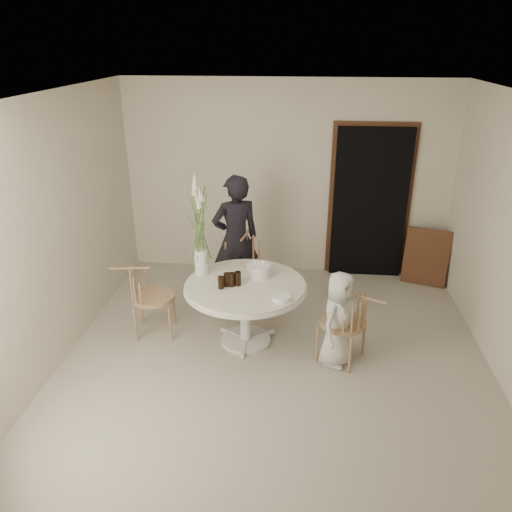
# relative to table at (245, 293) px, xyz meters

# --- Properties ---
(ground) EXTENTS (4.50, 4.50, 0.00)m
(ground) POSITION_rel_table_xyz_m (0.35, -0.25, -0.62)
(ground) COLOR #B9AC9E
(ground) RESTS_ON ground
(room_shell) EXTENTS (4.50, 4.50, 4.50)m
(room_shell) POSITION_rel_table_xyz_m (0.35, -0.25, 1.00)
(room_shell) COLOR silver
(room_shell) RESTS_ON ground
(doorway) EXTENTS (1.00, 0.10, 2.10)m
(doorway) POSITION_rel_table_xyz_m (1.50, 1.94, 0.43)
(doorway) COLOR black
(doorway) RESTS_ON ground
(door_trim) EXTENTS (1.12, 0.03, 2.22)m
(door_trim) POSITION_rel_table_xyz_m (1.50, 1.98, 0.49)
(door_trim) COLOR brown
(door_trim) RESTS_ON ground
(table) EXTENTS (1.33, 1.33, 0.73)m
(table) POSITION_rel_table_xyz_m (0.00, 0.00, 0.00)
(table) COLOR silver
(table) RESTS_ON ground
(picture_frame) EXTENTS (0.62, 0.35, 0.78)m
(picture_frame) POSITION_rel_table_xyz_m (2.30, 1.70, -0.22)
(picture_frame) COLOR brown
(picture_frame) RESTS_ON ground
(chair_far) EXTENTS (0.57, 0.60, 0.92)m
(chair_far) POSITION_rel_table_xyz_m (-0.13, 0.91, -0.02)
(chair_far) COLOR #A47A59
(chair_far) RESTS_ON ground
(chair_right) EXTENTS (0.60, 0.58, 0.81)m
(chair_right) POSITION_rel_table_xyz_m (1.14, -0.28, -0.09)
(chair_right) COLOR #A47A59
(chair_right) RESTS_ON ground
(chair_left) EXTENTS (0.54, 0.51, 0.84)m
(chair_left) POSITION_rel_table_xyz_m (-1.18, 0.08, -0.07)
(chair_left) COLOR #A47A59
(chair_left) RESTS_ON ground
(girl) EXTENTS (0.71, 0.61, 1.66)m
(girl) POSITION_rel_table_xyz_m (-0.24, 1.03, 0.21)
(girl) COLOR black
(girl) RESTS_ON ground
(boy) EXTENTS (0.55, 0.61, 1.04)m
(boy) POSITION_rel_table_xyz_m (0.99, -0.30, -0.10)
(boy) COLOR silver
(boy) RESTS_ON ground
(birthday_cake) EXTENTS (0.27, 0.27, 0.18)m
(birthday_cake) POSITION_rel_table_xyz_m (0.12, 0.21, 0.18)
(birthday_cake) COLOR silver
(birthday_cake) RESTS_ON table
(cola_tumbler_a) EXTENTS (0.07, 0.07, 0.14)m
(cola_tumbler_a) POSITION_rel_table_xyz_m (-0.24, -0.14, 0.18)
(cola_tumbler_a) COLOR black
(cola_tumbler_a) RESTS_ON table
(cola_tumbler_b) EXTENTS (0.08, 0.08, 0.15)m
(cola_tumbler_b) POSITION_rel_table_xyz_m (-0.14, -0.07, 0.19)
(cola_tumbler_b) COLOR black
(cola_tumbler_b) RESTS_ON table
(cola_tumbler_c) EXTENTS (0.08, 0.08, 0.15)m
(cola_tumbler_c) POSITION_rel_table_xyz_m (-0.19, -0.08, 0.19)
(cola_tumbler_c) COLOR black
(cola_tumbler_c) RESTS_ON table
(cola_tumbler_d) EXTENTS (0.08, 0.08, 0.15)m
(cola_tumbler_d) POSITION_rel_table_xyz_m (-0.08, -0.04, 0.19)
(cola_tumbler_d) COLOR black
(cola_tumbler_d) RESTS_ON table
(plate_stack) EXTENTS (0.22, 0.22, 0.05)m
(plate_stack) POSITION_rel_table_xyz_m (0.41, -0.33, 0.14)
(plate_stack) COLOR white
(plate_stack) RESTS_ON table
(flower_vase) EXTENTS (0.16, 0.16, 1.16)m
(flower_vase) POSITION_rel_table_xyz_m (-0.51, 0.20, 0.63)
(flower_vase) COLOR silver
(flower_vase) RESTS_ON table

